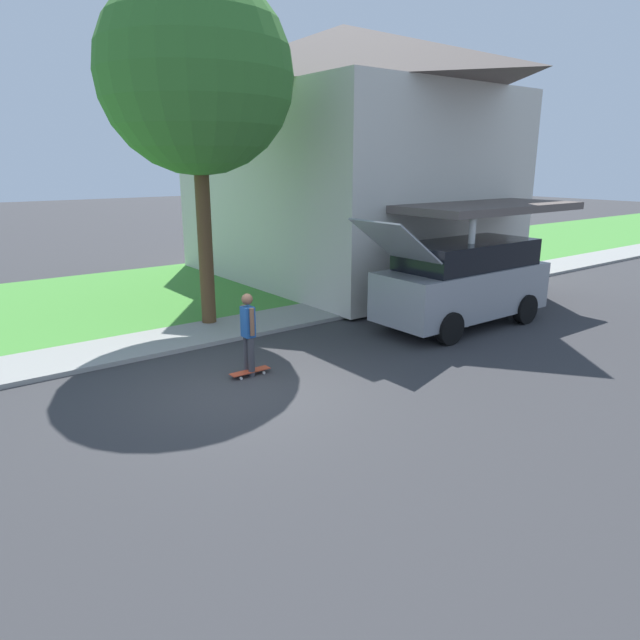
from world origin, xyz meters
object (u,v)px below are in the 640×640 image
at_px(suv_parked, 463,281).
at_px(lawn_tree_near, 196,76).
at_px(skateboarder, 248,331).
at_px(skateboard, 250,372).

bearing_deg(suv_parked, lawn_tree_near, -126.75).
relative_size(lawn_tree_near, suv_parked, 1.49).
distance_m(skateboarder, skateboard, 0.83).
height_order(suv_parked, skateboarder, suv_parked).
relative_size(suv_parked, skateboarder, 3.34).
bearing_deg(skateboard, skateboarder, 160.62).
distance_m(lawn_tree_near, suv_parked, 8.08).
xyz_separation_m(suv_parked, skateboarder, (-0.18, -6.16, -0.25)).
bearing_deg(skateboarder, lawn_tree_near, 165.39).
bearing_deg(skateboarder, suv_parked, 88.32).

